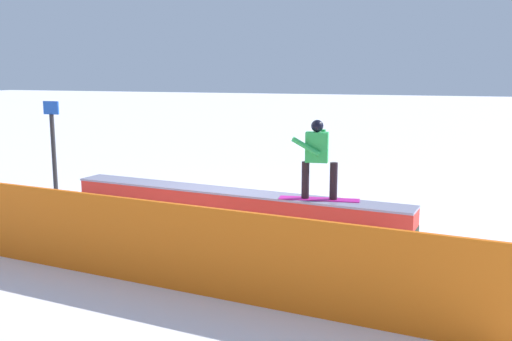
# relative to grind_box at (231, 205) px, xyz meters

# --- Properties ---
(ground_plane) EXTENTS (120.00, 120.00, 0.00)m
(ground_plane) POSITION_rel_grind_box_xyz_m (0.00, 0.00, -0.24)
(ground_plane) COLOR white
(grind_box) EXTENTS (7.15, 1.41, 0.52)m
(grind_box) POSITION_rel_grind_box_xyz_m (0.00, 0.00, 0.00)
(grind_box) COLOR red
(grind_box) RESTS_ON ground_plane
(snowboarder) EXTENTS (1.48, 0.52, 1.45)m
(snowboarder) POSITION_rel_grind_box_xyz_m (-1.76, 0.21, 1.08)
(snowboarder) COLOR #C1198D
(snowboarder) RESTS_ON grind_box
(safety_fence) EXTENTS (9.83, 1.15, 1.16)m
(safety_fence) POSITION_rel_grind_box_xyz_m (0.00, 3.72, 0.34)
(safety_fence) COLOR orange
(safety_fence) RESTS_ON ground_plane
(trail_marker) EXTENTS (0.40, 0.10, 2.16)m
(trail_marker) POSITION_rel_grind_box_xyz_m (4.64, -0.60, 0.91)
(trail_marker) COLOR #262628
(trail_marker) RESTS_ON ground_plane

